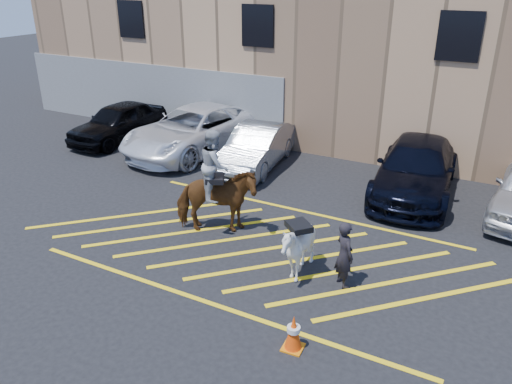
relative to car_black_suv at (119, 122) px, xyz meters
The scene contains 11 objects.
ground 10.55m from the car_black_suv, 27.53° to the right, with size 90.00×90.00×0.00m, color black.
car_black_suv is the anchor object (origin of this frame).
car_white_pickup 3.55m from the car_black_suv, ahead, with size 2.85×6.18×1.72m, color white.
car_silver_sedan 6.43m from the car_black_suv, ahead, with size 1.55×4.45×1.47m, color gray.
car_blue_suv 11.89m from the car_black_suv, ahead, with size 2.26×5.57×1.62m, color black.
handler 12.91m from the car_black_suv, 26.15° to the right, with size 0.57×0.37×1.56m, color black.
warehouse 12.08m from the car_black_suv, 37.41° to the left, with size 32.42×10.20×7.30m.
hatching_zone 10.69m from the car_black_suv, 28.96° to the right, with size 12.60×5.12×0.01m.
mounted_bay 9.21m from the car_black_suv, 32.11° to the right, with size 2.37×1.85×2.85m.
saddled_white 12.06m from the car_black_suv, 28.94° to the right, with size 1.74×1.75×1.44m.
traffic_cone 14.04m from the car_black_suv, 35.21° to the right, with size 0.40×0.40×0.73m.
Camera 1 is at (4.96, -10.00, 6.41)m, focal length 35.00 mm.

